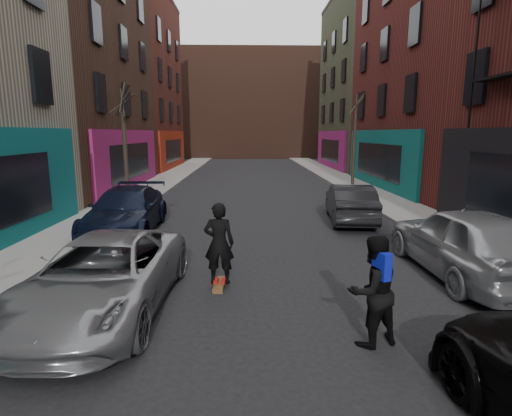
{
  "coord_description": "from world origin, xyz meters",
  "views": [
    {
      "loc": [
        -0.51,
        -0.99,
        3.33
      ],
      "look_at": [
        -0.3,
        8.19,
        1.6
      ],
      "focal_mm": 28.0,
      "sensor_mm": 36.0,
      "label": 1
    }
  ],
  "objects_px": {
    "pedestrian": "(373,291)",
    "tree_right_far": "(355,130)",
    "parked_right_end": "(350,203)",
    "tree_left_far": "(124,132)",
    "parked_right_far": "(466,241)",
    "parked_left_far": "(104,276)",
    "parked_left_end": "(126,211)",
    "skateboard": "(220,285)",
    "skateboarder": "(219,243)"
  },
  "relations": [
    {
      "from": "tree_left_far",
      "to": "parked_left_far",
      "type": "height_order",
      "value": "tree_left_far"
    },
    {
      "from": "parked_left_end",
      "to": "parked_right_far",
      "type": "distance_m",
      "value": 10.22
    },
    {
      "from": "skateboarder",
      "to": "parked_right_end",
      "type": "bearing_deg",
      "value": -121.02
    },
    {
      "from": "parked_right_far",
      "to": "tree_left_far",
      "type": "bearing_deg",
      "value": -43.89
    },
    {
      "from": "tree_left_far",
      "to": "pedestrian",
      "type": "height_order",
      "value": "tree_left_far"
    },
    {
      "from": "parked_right_far",
      "to": "parked_right_end",
      "type": "height_order",
      "value": "parked_right_far"
    },
    {
      "from": "pedestrian",
      "to": "parked_right_far",
      "type": "bearing_deg",
      "value": -156.75
    },
    {
      "from": "parked_left_end",
      "to": "skateboarder",
      "type": "height_order",
      "value": "skateboarder"
    },
    {
      "from": "parked_left_end",
      "to": "skateboarder",
      "type": "distance_m",
      "value": 6.1
    },
    {
      "from": "parked_left_far",
      "to": "parked_right_far",
      "type": "xyz_separation_m",
      "value": [
        7.8,
        1.69,
        0.15
      ]
    },
    {
      "from": "skateboard",
      "to": "parked_left_far",
      "type": "bearing_deg",
      "value": -147.64
    },
    {
      "from": "parked_right_far",
      "to": "skateboarder",
      "type": "relative_size",
      "value": 2.77
    },
    {
      "from": "parked_right_far",
      "to": "parked_left_end",
      "type": "bearing_deg",
      "value": -26.56
    },
    {
      "from": "tree_left_far",
      "to": "parked_right_end",
      "type": "height_order",
      "value": "tree_left_far"
    },
    {
      "from": "parked_right_end",
      "to": "skateboard",
      "type": "distance_m",
      "value": 7.98
    },
    {
      "from": "tree_right_far",
      "to": "pedestrian",
      "type": "bearing_deg",
      "value": -103.93
    },
    {
      "from": "tree_left_far",
      "to": "parked_left_end",
      "type": "xyz_separation_m",
      "value": [
        1.61,
        -5.68,
        -2.63
      ]
    },
    {
      "from": "tree_left_far",
      "to": "pedestrian",
      "type": "distance_m",
      "value": 15.4
    },
    {
      "from": "parked_left_end",
      "to": "parked_left_far",
      "type": "bearing_deg",
      "value": -78.79
    },
    {
      "from": "tree_left_far",
      "to": "skateboarder",
      "type": "height_order",
      "value": "tree_left_far"
    },
    {
      "from": "tree_right_far",
      "to": "parked_left_end",
      "type": "bearing_deg",
      "value": -132.75
    },
    {
      "from": "parked_right_end",
      "to": "skateboarder",
      "type": "bearing_deg",
      "value": 61.59
    },
    {
      "from": "skateboard",
      "to": "pedestrian",
      "type": "relative_size",
      "value": 0.45
    },
    {
      "from": "tree_left_far",
      "to": "skateboarder",
      "type": "distance_m",
      "value": 12.06
    },
    {
      "from": "tree_right_far",
      "to": "skateboard",
      "type": "distance_m",
      "value": 18.54
    },
    {
      "from": "parked_left_far",
      "to": "parked_right_end",
      "type": "bearing_deg",
      "value": 50.96
    },
    {
      "from": "parked_left_end",
      "to": "skateboarder",
      "type": "bearing_deg",
      "value": -56.75
    },
    {
      "from": "parked_right_end",
      "to": "skateboard",
      "type": "bearing_deg",
      "value": 61.59
    },
    {
      "from": "tree_right_far",
      "to": "pedestrian",
      "type": "distance_m",
      "value": 19.89
    },
    {
      "from": "pedestrian",
      "to": "parked_right_end",
      "type": "bearing_deg",
      "value": -122.75
    },
    {
      "from": "parked_left_far",
      "to": "parked_right_far",
      "type": "relative_size",
      "value": 1.02
    },
    {
      "from": "parked_right_end",
      "to": "tree_right_far",
      "type": "bearing_deg",
      "value": -99.04
    },
    {
      "from": "pedestrian",
      "to": "tree_right_far",
      "type": "bearing_deg",
      "value": -124.38
    },
    {
      "from": "parked_right_far",
      "to": "skateboarder",
      "type": "bearing_deg",
      "value": 4.75
    },
    {
      "from": "skateboarder",
      "to": "pedestrian",
      "type": "relative_size",
      "value": 1.0
    },
    {
      "from": "parked_right_far",
      "to": "parked_right_end",
      "type": "bearing_deg",
      "value": -79.55
    },
    {
      "from": "parked_left_far",
      "to": "skateboard",
      "type": "xyz_separation_m",
      "value": [
        2.09,
        1.14,
        -0.65
      ]
    },
    {
      "from": "parked_left_far",
      "to": "parked_right_far",
      "type": "distance_m",
      "value": 7.98
    },
    {
      "from": "skateboard",
      "to": "skateboarder",
      "type": "bearing_deg",
      "value": 0.0
    },
    {
      "from": "tree_left_far",
      "to": "parked_right_end",
      "type": "bearing_deg",
      "value": -23.29
    },
    {
      "from": "parked_right_end",
      "to": "skateboard",
      "type": "height_order",
      "value": "parked_right_end"
    },
    {
      "from": "tree_left_far",
      "to": "tree_right_far",
      "type": "relative_size",
      "value": 0.96
    },
    {
      "from": "parked_right_end",
      "to": "parked_right_far",
      "type": "bearing_deg",
      "value": 107.49
    },
    {
      "from": "parked_left_end",
      "to": "parked_right_end",
      "type": "height_order",
      "value": "parked_left_end"
    },
    {
      "from": "parked_right_end",
      "to": "pedestrian",
      "type": "height_order",
      "value": "pedestrian"
    },
    {
      "from": "tree_right_far",
      "to": "parked_right_end",
      "type": "relative_size",
      "value": 1.57
    },
    {
      "from": "parked_right_end",
      "to": "pedestrian",
      "type": "relative_size",
      "value": 2.42
    },
    {
      "from": "parked_right_end",
      "to": "tree_left_far",
      "type": "bearing_deg",
      "value": -16.97
    },
    {
      "from": "tree_right_far",
      "to": "parked_left_far",
      "type": "xyz_separation_m",
      "value": [
        -9.4,
        -17.82,
        -2.83
      ]
    },
    {
      "from": "parked_right_end",
      "to": "pedestrian",
      "type": "xyz_separation_m",
      "value": [
        -1.96,
        -8.99,
        0.19
      ]
    }
  ]
}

